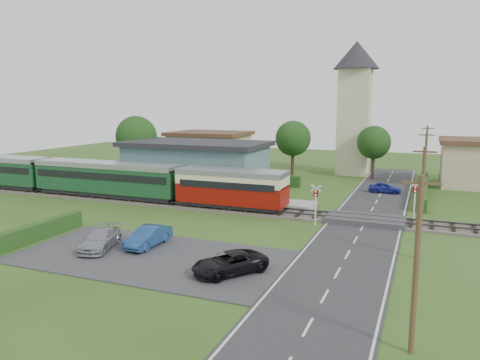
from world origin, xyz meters
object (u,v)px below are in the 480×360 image
at_px(car_on_road, 385,188).
at_px(pedestrian_far, 111,180).
at_px(house_west, 210,150).
at_px(pedestrian_near, 215,188).
at_px(church_tower, 355,98).
at_px(house_east, 479,162).
at_px(equipment_hut, 107,176).
at_px(train, 82,176).
at_px(car_park_silver, 100,239).
at_px(crossing_signal_far, 415,194).
at_px(station_building, 196,164).
at_px(car_park_blue, 148,236).
at_px(crossing_signal_near, 316,199).
at_px(car_park_dark, 230,263).

bearing_deg(car_on_road, pedestrian_far, 111.77).
distance_m(house_west, pedestrian_near, 22.75).
bearing_deg(car_on_road, church_tower, 23.42).
relative_size(house_east, pedestrian_far, 4.78).
height_order(equipment_hut, train, train).
relative_size(church_tower, pedestrian_near, 9.76).
distance_m(house_west, car_park_silver, 38.21).
distance_m(train, church_tower, 36.02).
bearing_deg(church_tower, pedestrian_far, -133.41).
bearing_deg(crossing_signal_far, house_west, 144.23).
relative_size(crossing_signal_far, car_on_road, 0.98).
relative_size(church_tower, house_east, 2.00).
distance_m(train, crossing_signal_far, 32.28).
bearing_deg(equipment_hut, pedestrian_near, -1.86).
relative_size(station_building, car_park_blue, 3.99).
distance_m(station_building, crossing_signal_far, 24.51).
bearing_deg(train, crossing_signal_near, -5.50).
bearing_deg(house_east, train, -150.31).
bearing_deg(crossing_signal_near, car_on_road, 76.09).
height_order(crossing_signal_near, car_park_blue, crossing_signal_near).
distance_m(equipment_hut, house_east, 42.41).
relative_size(crossing_signal_near, pedestrian_near, 1.82).
xyz_separation_m(car_park_dark, pedestrian_near, (-9.07, 17.67, 0.66)).
distance_m(house_west, car_park_dark, 42.61).
height_order(house_west, pedestrian_near, house_west).
bearing_deg(train, station_building, 46.32).
xyz_separation_m(equipment_hut, car_on_road, (28.35, 10.33, -1.13)).
relative_size(station_building, car_park_silver, 3.74).
xyz_separation_m(equipment_hut, crossing_signal_far, (31.60, -0.81, 0.39)).
bearing_deg(car_park_dark, pedestrian_far, 176.98).
distance_m(equipment_hut, house_west, 20.05).
height_order(station_building, car_on_road, station_building).
relative_size(train, car_on_road, 12.93).
xyz_separation_m(house_east, pedestrian_near, (-24.71, -19.23, -1.45)).
relative_size(station_building, car_on_road, 4.79).
bearing_deg(station_building, car_on_road, 12.56).
height_order(house_west, house_east, same).
bearing_deg(pedestrian_far, house_west, 3.32).
distance_m(crossing_signal_near, pedestrian_far, 24.00).
bearing_deg(pedestrian_far, car_on_road, -59.38).
height_order(car_park_silver, pedestrian_far, pedestrian_far).
xyz_separation_m(train, pedestrian_far, (1.55, 2.70, -0.81)).
height_order(crossing_signal_near, pedestrian_far, crossing_signal_near).
bearing_deg(car_park_blue, car_on_road, 64.43).
bearing_deg(station_building, car_park_dark, -59.00).
distance_m(house_east, car_on_road, 13.03).
bearing_deg(car_park_silver, crossing_signal_near, 28.79).
relative_size(car_on_road, car_park_dark, 0.76).
bearing_deg(pedestrian_near, car_park_dark, 99.00).
bearing_deg(car_park_blue, car_park_silver, -146.00).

